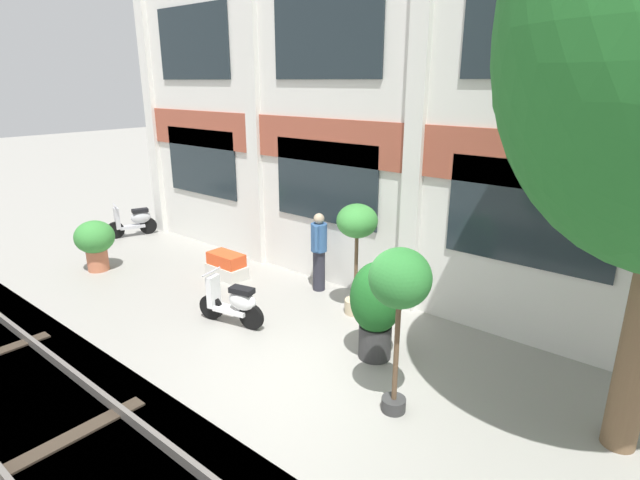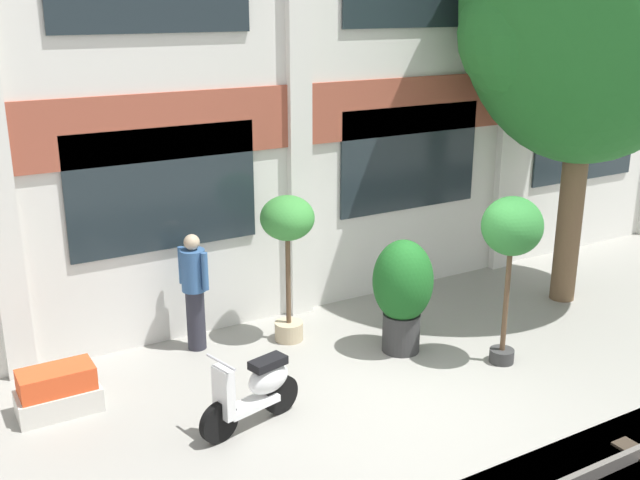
# 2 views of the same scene
# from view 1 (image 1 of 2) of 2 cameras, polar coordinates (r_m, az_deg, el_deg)

# --- Properties ---
(ground_plane) EXTENTS (80.00, 80.00, 0.00)m
(ground_plane) POSITION_cam_1_polar(r_m,az_deg,el_deg) (7.97, -1.36, -14.69)
(ground_plane) COLOR gray
(apartment_facade) EXTENTS (17.04, 0.64, 7.81)m
(apartment_facade) POSITION_cam_1_polar(r_m,az_deg,el_deg) (9.38, 11.90, 15.04)
(apartment_facade) COLOR silver
(apartment_facade) RESTS_ON ground
(potted_plant_low_pan) EXTENTS (0.79, 0.79, 2.32)m
(potted_plant_low_pan) POSITION_cam_1_polar(r_m,az_deg,el_deg) (6.33, 9.11, -5.05)
(potted_plant_low_pan) COLOR #333333
(potted_plant_low_pan) RESTS_ON ground
(potted_plant_terracotta_small) EXTENTS (0.76, 0.76, 2.15)m
(potted_plant_terracotta_small) POSITION_cam_1_polar(r_m,az_deg,el_deg) (9.16, 4.23, 0.97)
(potted_plant_terracotta_small) COLOR tan
(potted_plant_terracotta_small) RESTS_ON ground
(potted_plant_stone_basin) EXTENTS (0.89, 0.89, 1.20)m
(potted_plant_stone_basin) POSITION_cam_1_polar(r_m,az_deg,el_deg) (12.71, -24.33, -0.06)
(potted_plant_stone_basin) COLOR #B76647
(potted_plant_stone_basin) RESTS_ON ground
(potted_plant_square_trough) EXTENTS (0.96, 0.52, 0.57)m
(potted_plant_square_trough) POSITION_cam_1_polar(r_m,az_deg,el_deg) (11.51, -10.63, -2.92)
(potted_plant_square_trough) COLOR beige
(potted_plant_square_trough) RESTS_ON ground
(potted_plant_fluted_column) EXTENTS (0.84, 0.84, 1.62)m
(potted_plant_fluted_column) POSITION_cam_1_polar(r_m,az_deg,el_deg) (7.94, 6.45, -7.36)
(potted_plant_fluted_column) COLOR #333333
(potted_plant_fluted_column) RESTS_ON ground
(scooter_near_curb) EXTENTS (1.36, 0.59, 0.98)m
(scooter_near_curb) POSITION_cam_1_polar(r_m,az_deg,el_deg) (9.24, -9.88, -7.07)
(scooter_near_curb) COLOR black
(scooter_near_curb) RESTS_ON ground
(scooter_second_parked) EXTENTS (0.67, 1.33, 0.98)m
(scooter_second_parked) POSITION_cam_1_polar(r_m,az_deg,el_deg) (15.26, -20.51, 2.05)
(scooter_second_parked) COLOR black
(scooter_second_parked) RESTS_ON ground
(resident_by_doorway) EXTENTS (0.34, 0.49, 1.69)m
(resident_by_doorway) POSITION_cam_1_polar(r_m,az_deg,el_deg) (10.43, -0.12, -1.09)
(resident_by_doorway) COLOR #282833
(resident_by_doorway) RESTS_ON ground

